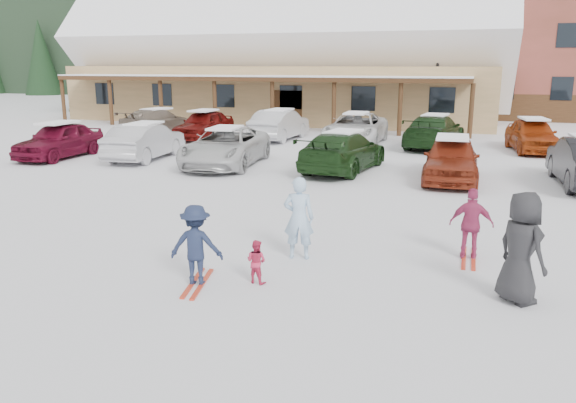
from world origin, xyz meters
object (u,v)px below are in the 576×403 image
(adult_skier, at_px, (299,218))
(child_navy, at_px, (196,245))
(bystander_dark, at_px, (521,248))
(parked_car_8, at_px, (204,125))
(parked_car_3, at_px, (343,151))
(parked_car_4, at_px, (451,159))
(parked_car_2, at_px, (226,147))
(child_magenta, at_px, (471,224))
(parked_car_9, at_px, (280,125))
(parked_car_12, at_px, (532,135))
(toddler_red, at_px, (256,261))
(parked_car_7, at_px, (157,122))
(parked_car_10, at_px, (356,129))
(lamp_post, at_px, (437,72))
(parked_car_0, at_px, (59,140))
(parked_car_1, at_px, (145,141))
(parked_car_11, at_px, (434,131))
(day_lodge, at_px, (283,61))

(adult_skier, height_order, child_navy, adult_skier)
(bystander_dark, distance_m, parked_car_8, 21.77)
(parked_car_3, height_order, parked_car_4, parked_car_4)
(bystander_dark, bearing_deg, parked_car_2, 3.22)
(adult_skier, relative_size, child_magenta, 1.16)
(adult_skier, height_order, parked_car_4, adult_skier)
(parked_car_9, bearing_deg, parked_car_12, -178.68)
(toddler_red, xyz_separation_m, parked_car_7, (-12.97, 18.26, 0.30))
(parked_car_3, height_order, parked_car_10, parked_car_10)
(parked_car_9, bearing_deg, adult_skier, 113.00)
(parked_car_2, distance_m, parked_car_3, 4.43)
(parked_car_4, distance_m, parked_car_7, 17.69)
(bystander_dark, relative_size, parked_car_12, 0.43)
(parked_car_8, relative_size, parked_car_9, 0.93)
(child_navy, bearing_deg, adult_skier, -137.25)
(child_navy, xyz_separation_m, child_magenta, (4.47, 2.86, -0.00))
(lamp_post, distance_m, toddler_red, 26.12)
(toddler_red, xyz_separation_m, parked_car_8, (-9.66, 17.28, 0.34))
(parked_car_3, relative_size, parked_car_8, 1.14)
(parked_car_0, distance_m, parked_car_12, 20.05)
(parked_car_1, height_order, parked_car_4, parked_car_1)
(adult_skier, bearing_deg, child_navy, 44.33)
(lamp_post, distance_m, parked_car_7, 16.27)
(parked_car_4, relative_size, parked_car_12, 1.00)
(parked_car_11, height_order, parked_car_12, parked_car_11)
(parked_car_9, bearing_deg, day_lodge, -69.39)
(lamp_post, height_order, child_navy, lamp_post)
(bystander_dark, xyz_separation_m, parked_car_10, (-6.17, 17.17, -0.16))
(bystander_dark, height_order, parked_car_0, bystander_dark)
(child_navy, distance_m, parked_car_9, 19.26)
(parked_car_12, bearing_deg, parked_car_11, 172.81)
(toddler_red, bearing_deg, parked_car_10, -71.79)
(lamp_post, height_order, parked_car_2, lamp_post)
(adult_skier, relative_size, parked_car_4, 0.39)
(toddler_red, height_order, parked_car_10, parked_car_10)
(parked_car_0, relative_size, parked_car_11, 0.82)
(child_navy, height_order, parked_car_11, parked_car_11)
(toddler_red, relative_size, parked_car_7, 0.16)
(child_magenta, distance_m, parked_car_7, 22.83)
(lamp_post, xyz_separation_m, bystander_dark, (3.13, -25.37, -2.36))
(bystander_dark, relative_size, parked_car_4, 0.43)
(parked_car_11, xyz_separation_m, parked_car_12, (4.15, 0.10, -0.02))
(parked_car_3, xyz_separation_m, parked_car_9, (-4.95, 7.34, 0.05))
(parked_car_2, bearing_deg, parked_car_4, -8.23)
(child_navy, distance_m, parked_car_10, 18.14)
(adult_skier, height_order, parked_car_10, adult_skier)
(parked_car_12, bearing_deg, parked_car_10, 173.06)
(toddler_red, bearing_deg, child_navy, 34.34)
(adult_skier, distance_m, child_navy, 2.25)
(child_magenta, bearing_deg, parked_car_2, -42.49)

